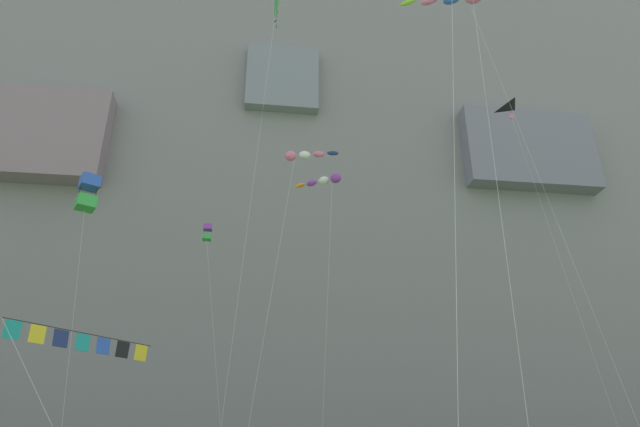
# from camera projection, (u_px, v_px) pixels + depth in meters

# --- Properties ---
(cliff_face) EXTENTS (180.00, 32.55, 62.35)m
(cliff_face) POSITION_uv_depth(u_px,v_px,m) (273.00, 215.00, 71.29)
(cliff_face) COLOR gray
(cliff_face) RESTS_ON ground
(kite_diamond_upper_mid) EXTENTS (2.19, 5.48, 35.31)m
(kite_diamond_upper_mid) POSITION_uv_depth(u_px,v_px,m) (276.00, 11.00, 41.82)
(kite_diamond_upper_mid) COLOR green
(kite_diamond_upper_mid) RESTS_ON ground
(kite_windsock_mid_right) EXTENTS (3.21, 4.29, 19.50)m
(kite_windsock_mid_right) POSITION_uv_depth(u_px,v_px,m) (325.00, 181.00, 37.10)
(kite_windsock_mid_right) COLOR purple
(kite_windsock_mid_right) RESTS_ON ground
(kite_banner_low_right) EXTENTS (4.37, 5.44, 6.20)m
(kite_banner_low_right) POSITION_uv_depth(u_px,v_px,m) (82.00, 343.00, 20.52)
(kite_banner_low_right) COLOR black
(kite_banner_low_right) RESTS_ON ground
(kite_box_high_center) EXTENTS (2.89, 2.32, 17.56)m
(kite_box_high_center) POSITION_uv_depth(u_px,v_px,m) (207.00, 234.00, 39.68)
(kite_box_high_center) COLOR purple
(kite_box_high_center) RESTS_ON ground
(kite_box_low_center) EXTENTS (2.44, 2.54, 16.73)m
(kite_box_low_center) POSITION_uv_depth(u_px,v_px,m) (88.00, 193.00, 31.13)
(kite_box_low_center) COLOR blue
(kite_box_low_center) RESTS_ON ground
(kite_delta_upper_right) EXTENTS (1.93, 4.98, 27.68)m
(kite_delta_upper_right) POSITION_uv_depth(u_px,v_px,m) (517.00, 122.00, 44.46)
(kite_delta_upper_right) COLOR black
(kite_delta_upper_right) RESTS_ON ground
(kite_windsock_low_left) EXTENTS (5.25, 4.23, 19.65)m
(kite_windsock_low_left) POSITION_uv_depth(u_px,v_px,m) (303.00, 156.00, 34.41)
(kite_windsock_low_left) COLOR pink
(kite_windsock_low_left) RESTS_ON ground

